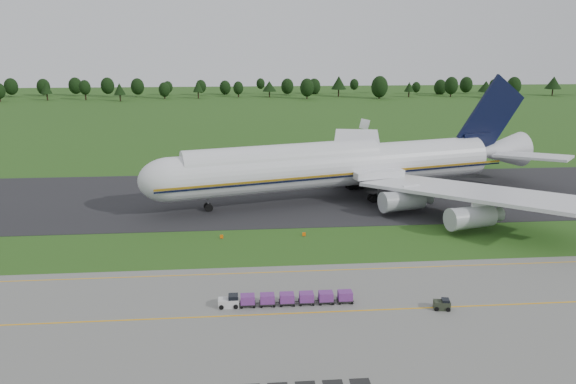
{
  "coord_description": "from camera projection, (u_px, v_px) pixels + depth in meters",
  "views": [
    {
      "loc": [
        -7.88,
        -80.4,
        30.63
      ],
      "look_at": [
        -0.77,
        2.0,
        8.0
      ],
      "focal_mm": 35.0,
      "sensor_mm": 36.0,
      "label": 1
    }
  ],
  "objects": [
    {
      "name": "ground",
      "position": [
        294.0,
        246.0,
        86.0
      ],
      "size": [
        600.0,
        600.0,
        0.0
      ],
      "primitive_type": "plane",
      "color": "#244C16",
      "rests_on": "ground"
    },
    {
      "name": "apron",
      "position": [
        329.0,
        372.0,
        53.32
      ],
      "size": [
        300.0,
        52.0,
        0.06
      ],
      "primitive_type": "cube",
      "color": "slate",
      "rests_on": "ground"
    },
    {
      "name": "taxiway",
      "position": [
        281.0,
        196.0,
        112.9
      ],
      "size": [
        300.0,
        40.0,
        0.08
      ],
      "primitive_type": "cube",
      "color": "black",
      "rests_on": "ground"
    },
    {
      "name": "apron_markings",
      "position": [
        318.0,
        334.0,
        60.05
      ],
      "size": [
        300.0,
        30.2,
        0.01
      ],
      "color": "#E9A10D",
      "rests_on": "apron"
    },
    {
      "name": "tree_line",
      "position": [
        273.0,
        87.0,
        296.6
      ],
      "size": [
        524.66,
        23.99,
        11.1
      ],
      "color": "black",
      "rests_on": "ground"
    },
    {
      "name": "aircraft",
      "position": [
        344.0,
        165.0,
        110.36
      ],
      "size": [
        83.74,
        79.02,
        23.52
      ],
      "color": "silver",
      "rests_on": "ground"
    },
    {
      "name": "baggage_train",
      "position": [
        284.0,
        299.0,
        66.61
      ],
      "size": [
        16.06,
        1.46,
        1.4
      ],
      "color": "silver",
      "rests_on": "apron"
    },
    {
      "name": "utility_cart",
      "position": [
        442.0,
        305.0,
        65.52
      ],
      "size": [
        2.04,
        1.44,
        1.03
      ],
      "color": "#262D1F",
      "rests_on": "apron"
    },
    {
      "name": "edge_markers",
      "position": [
        263.0,
        236.0,
        89.57
      ],
      "size": [
        13.69,
        0.3,
        0.6
      ],
      "color": "#FF6208",
      "rests_on": "ground"
    }
  ]
}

